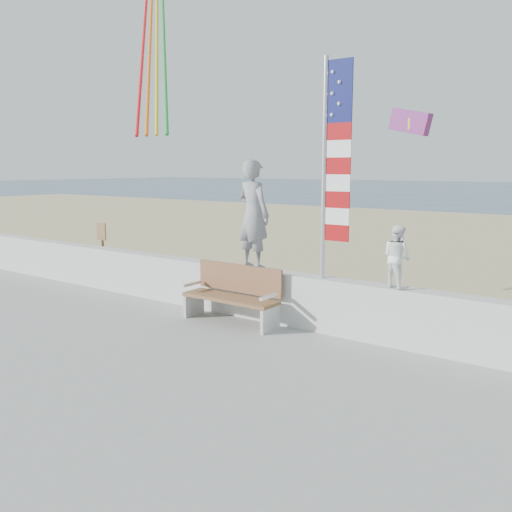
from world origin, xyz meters
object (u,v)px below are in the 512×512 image
Objects in this scene: bench at (233,293)px; child at (397,256)px; adult at (253,215)px; flag at (332,160)px.

child is at bearing 9.31° from bench.
adult reaches higher than bench.
bench is at bearing -164.46° from flag.
bench is at bearing 88.12° from adult.
adult is 1.80m from flag.
adult is at bearing 24.64° from child.
adult is 2.71m from child.
adult reaches higher than child.
adult is 0.55× the size of flag.
bench is (-2.77, -0.45, -0.87)m from child.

